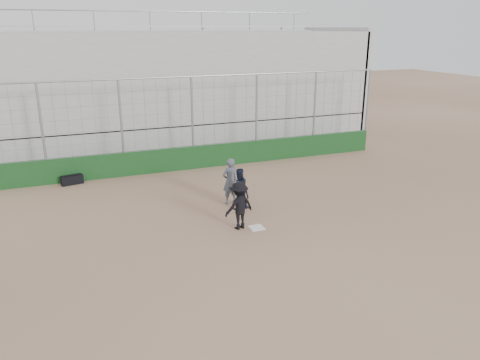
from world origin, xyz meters
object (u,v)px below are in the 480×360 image
object	(u,v)px
catcher_crouched	(239,195)
equipment_bag	(72,180)
batter_at_plate	(239,205)
umpire	(230,183)

from	to	relation	value
catcher_crouched	equipment_bag	size ratio (longest dim) A/B	1.13
batter_at_plate	catcher_crouched	world-z (taller)	batter_at_plate
umpire	equipment_bag	size ratio (longest dim) A/B	1.68
batter_at_plate	umpire	bearing A→B (deg)	77.09
batter_at_plate	equipment_bag	xyz separation A→B (m)	(-4.64, 6.44, -0.58)
catcher_crouched	umpire	distance (m)	0.69
catcher_crouched	batter_at_plate	bearing A→B (deg)	-110.88
catcher_crouched	umpire	size ratio (longest dim) A/B	0.68
catcher_crouched	equipment_bag	world-z (taller)	catcher_crouched
catcher_crouched	equipment_bag	xyz separation A→B (m)	(-5.21, 4.94, -0.32)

